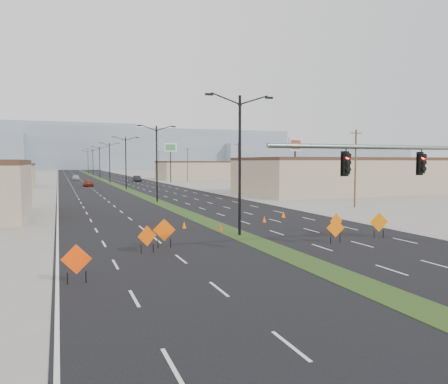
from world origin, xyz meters
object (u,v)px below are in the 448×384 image
object	(u,v)px
streetlight_6	(88,161)
construction_sign_1	(147,237)
construction_sign_0	(76,261)
pole_sign_east_far	(170,150)
streetlight_3	(110,161)
streetlight_4	(100,161)
cone_3	(184,225)
pole_sign_east_near	(295,149)
cone_2	(283,214)
construction_sign_2	(164,231)
construction_sign_3	(336,222)
cone_1	(264,219)
construction_sign_5	(379,223)
car_far	(76,178)
car_left	(88,183)
cone_0	(221,228)
signal_mast	(446,171)
car_mid	(137,179)
streetlight_0	(240,160)
streetlight_1	(157,161)
construction_sign_4	(336,229)
streetlight_5	(93,161)

from	to	relation	value
streetlight_6	construction_sign_1	bearing A→B (deg)	-92.47
construction_sign_0	pole_sign_east_far	size ratio (longest dim) A/B	0.17
streetlight_3	streetlight_4	bearing A→B (deg)	90.00
cone_3	pole_sign_east_near	distance (m)	33.12
streetlight_3	cone_2	world-z (taller)	streetlight_3
construction_sign_2	cone_2	xyz separation A→B (m)	(13.95, 10.41, -0.77)
construction_sign_1	construction_sign_2	size ratio (longest dim) A/B	0.89
streetlight_3	construction_sign_3	world-z (taller)	streetlight_3
construction_sign_2	cone_1	size ratio (longest dim) A/B	3.28
construction_sign_5	car_far	bearing A→B (deg)	108.75
construction_sign_3	pole_sign_east_near	bearing A→B (deg)	55.35
car_far	pole_sign_east_near	distance (m)	81.89
streetlight_6	construction_sign_3	distance (m)	170.45
car_left	cone_0	size ratio (longest dim) A/B	7.60
car_far	pole_sign_east_near	bearing A→B (deg)	-68.50
construction_sign_0	construction_sign_5	size ratio (longest dim) A/B	0.97
signal_mast	car_mid	world-z (taller)	signal_mast
streetlight_3	streetlight_0	bearing A→B (deg)	-90.00
car_mid	cone_0	distance (m)	85.70
construction_sign_0	construction_sign_3	xyz separation A→B (m)	(18.17, 6.74, -0.09)
streetlight_0	cone_3	xyz separation A→B (m)	(-2.87, 4.56, -5.13)
construction_sign_1	pole_sign_east_near	size ratio (longest dim) A/B	0.19
car_far	construction_sign_1	size ratio (longest dim) A/B	2.98
construction_sign_1	pole_sign_east_far	size ratio (longest dim) A/B	0.16
streetlight_6	car_mid	size ratio (longest dim) A/B	2.10
streetlight_0	streetlight_4	size ratio (longest dim) A/B	1.00
signal_mast	construction_sign_2	world-z (taller)	signal_mast
pole_sign_east_near	streetlight_4	bearing A→B (deg)	80.53
streetlight_1	construction_sign_4	world-z (taller)	streetlight_1
streetlight_5	car_mid	world-z (taller)	streetlight_5
construction_sign_0	construction_sign_1	xyz separation A→B (m)	(4.10, 5.30, -0.08)
streetlight_4	construction_sign_3	size ratio (longest dim) A/B	6.26
streetlight_1	car_far	world-z (taller)	streetlight_1
car_far	construction_sign_3	bearing A→B (deg)	-80.78
streetlight_4	cone_3	bearing A→B (deg)	-91.53
construction_sign_1	cone_3	size ratio (longest dim) A/B	2.81
construction_sign_3	pole_sign_east_near	distance (m)	33.07
car_far	construction_sign_4	size ratio (longest dim) A/B	2.98
streetlight_5	cone_2	bearing A→B (deg)	-86.62
signal_mast	construction_sign_1	bearing A→B (deg)	158.45
cone_3	car_mid	bearing A→B (deg)	82.95
streetlight_4	pole_sign_east_far	xyz separation A→B (m)	(14.86, -31.25, 2.81)
streetlight_0	car_mid	xyz separation A→B (m)	(7.42, 87.72, -4.63)
streetlight_0	streetlight_4	world-z (taller)	same
streetlight_1	pole_sign_east_far	bearing A→B (deg)	74.26
cone_1	cone_0	bearing A→B (deg)	-149.43
streetlight_3	car_mid	distance (m)	9.51
streetlight_5	car_far	distance (m)	37.02
streetlight_4	cone_1	size ratio (longest dim) A/B	18.06
construction_sign_2	construction_sign_4	xyz separation A→B (m)	(10.82, -2.38, -0.12)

